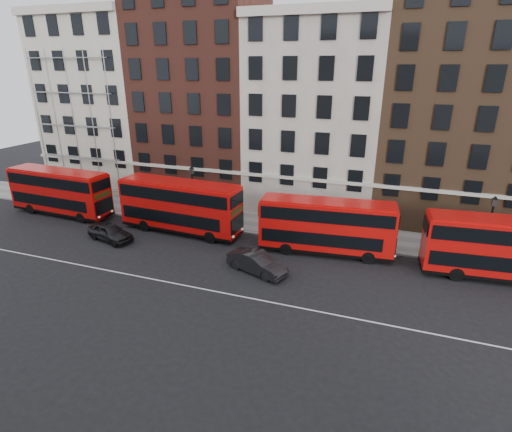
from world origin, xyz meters
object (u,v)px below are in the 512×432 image
(bus_b, at_px, (180,205))
(car_front, at_px, (257,262))
(bus_c, at_px, (326,225))
(bus_d, at_px, (505,248))
(bus_a, at_px, (60,191))
(car_rear, at_px, (110,232))

(bus_b, height_order, car_front, bus_b)
(bus_c, distance_m, bus_d, 12.50)
(bus_b, bearing_deg, bus_c, 3.20)
(bus_c, relative_size, car_front, 2.30)
(bus_b, relative_size, bus_c, 1.06)
(bus_c, xyz_separation_m, car_front, (-4.09, -4.87, -1.61))
(bus_a, relative_size, car_front, 2.38)
(bus_a, distance_m, car_front, 23.30)
(bus_d, bearing_deg, car_front, -168.50)
(car_rear, height_order, car_front, car_front)
(bus_d, distance_m, car_rear, 30.76)
(car_rear, bearing_deg, bus_b, -38.17)
(car_rear, bearing_deg, car_front, -80.56)
(bus_b, bearing_deg, bus_a, -176.77)
(bus_b, relative_size, car_rear, 2.54)
(bus_d, height_order, car_front, bus_d)
(bus_a, bearing_deg, bus_b, 2.85)
(bus_b, xyz_separation_m, bus_d, (25.63, -0.01, -0.13))
(car_front, bearing_deg, bus_b, 80.86)
(bus_b, distance_m, bus_c, 13.13)
(bus_d, bearing_deg, bus_c, 175.15)
(bus_a, bearing_deg, car_front, -9.26)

